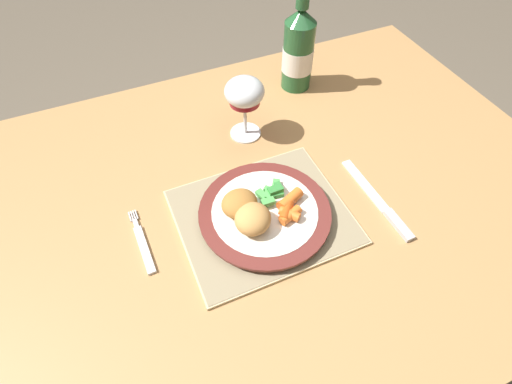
{
  "coord_description": "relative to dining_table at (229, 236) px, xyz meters",
  "views": [
    {
      "loc": [
        -0.13,
        -0.43,
        1.33
      ],
      "look_at": [
        0.05,
        -0.01,
        0.78
      ],
      "focal_mm": 28.0,
      "sensor_mm": 36.0,
      "label": 1
    }
  ],
  "objects": [
    {
      "name": "bottle",
      "position": [
        0.29,
        0.29,
        0.19
      ],
      "size": [
        0.07,
        0.07,
        0.26
      ],
      "color": "#23562D",
      "rests_on": "dining_table"
    },
    {
      "name": "table_knife",
      "position": [
        0.27,
        -0.11,
        0.09
      ],
      "size": [
        0.02,
        0.21,
        0.01
      ],
      "color": "silver",
      "rests_on": "dining_table"
    },
    {
      "name": "ground_plane",
      "position": [
        0.0,
        0.0,
        -0.65
      ],
      "size": [
        6.0,
        6.0,
        0.0
      ],
      "primitive_type": "plane",
      "color": "brown"
    },
    {
      "name": "dining_table",
      "position": [
        0.0,
        0.0,
        0.0
      ],
      "size": [
        1.37,
        0.87,
        0.74
      ],
      "color": "#AD7F4C",
      "rests_on": "ground"
    },
    {
      "name": "green_beans_pile",
      "position": [
        0.08,
        -0.02,
        0.12
      ],
      "size": [
        0.06,
        0.08,
        0.02
      ],
      "color": "#4CA84C",
      "rests_on": "dinner_plate"
    },
    {
      "name": "placemat",
      "position": [
        0.05,
        -0.04,
        0.09
      ],
      "size": [
        0.3,
        0.25,
        0.01
      ],
      "color": "#CCB789",
      "rests_on": "dining_table"
    },
    {
      "name": "glazed_carrots",
      "position": [
        0.1,
        -0.07,
        0.12
      ],
      "size": [
        0.06,
        0.07,
        0.02
      ],
      "color": "orange",
      "rests_on": "dinner_plate"
    },
    {
      "name": "fork",
      "position": [
        -0.16,
        -0.02,
        0.09
      ],
      "size": [
        0.02,
        0.14,
        0.01
      ],
      "color": "silver",
      "rests_on": "dining_table"
    },
    {
      "name": "dinner_plate",
      "position": [
        0.06,
        -0.05,
        0.11
      ],
      "size": [
        0.24,
        0.24,
        0.02
      ],
      "color": "white",
      "rests_on": "placemat"
    },
    {
      "name": "breaded_croquettes",
      "position": [
        0.02,
        -0.05,
        0.13
      ],
      "size": [
        0.09,
        0.12,
        0.04
      ],
      "color": "tan",
      "rests_on": "dinner_plate"
    },
    {
      "name": "wine_glass",
      "position": [
        0.11,
        0.18,
        0.19
      ],
      "size": [
        0.08,
        0.08,
        0.14
      ],
      "color": "silver",
      "rests_on": "dining_table"
    }
  ]
}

